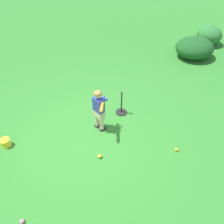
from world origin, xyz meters
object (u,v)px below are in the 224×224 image
object	(u,v)px
play_ball_near_batter	(100,156)
toy_bucket	(6,142)
play_ball_by_bucket	(22,221)
batting_tee	(121,109)
child_batter	(99,107)
play_ball_center_lawn	(176,150)

from	to	relation	value
play_ball_near_batter	toy_bucket	world-z (taller)	toy_bucket
play_ball_by_bucket	toy_bucket	size ratio (longest dim) A/B	0.37
toy_bucket	play_ball_near_batter	bearing A→B (deg)	69.09
play_ball_by_bucket	batting_tee	size ratio (longest dim) A/B	0.13
play_ball_near_batter	play_ball_by_bucket	size ratio (longest dim) A/B	1.12
play_ball_by_bucket	batting_tee	distance (m)	3.30
child_batter	toy_bucket	distance (m)	2.18
toy_bucket	child_batter	bearing A→B (deg)	93.10
play_ball_center_lawn	play_ball_near_batter	bearing A→B (deg)	-95.43
child_batter	play_ball_near_batter	world-z (taller)	child_batter
play_ball_by_bucket	batting_tee	world-z (taller)	batting_tee
play_ball_near_batter	play_ball_center_lawn	size ratio (longest dim) A/B	1.18
play_ball_center_lawn	batting_tee	bearing A→B (deg)	-149.52
toy_bucket	batting_tee	bearing A→B (deg)	101.78
play_ball_near_batter	batting_tee	distance (m)	1.53
toy_bucket	play_ball_by_bucket	bearing A→B (deg)	14.26
play_ball_near_batter	toy_bucket	bearing A→B (deg)	-110.91
child_batter	play_ball_center_lawn	xyz separation A→B (m)	(1.02, 1.49, -0.61)
play_ball_near_batter	play_ball_center_lawn	bearing A→B (deg)	84.57
play_ball_near_batter	play_ball_by_bucket	world-z (taller)	play_ball_near_batter
toy_bucket	play_ball_center_lawn	bearing A→B (deg)	75.91
play_ball_by_bucket	toy_bucket	world-z (taller)	toy_bucket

